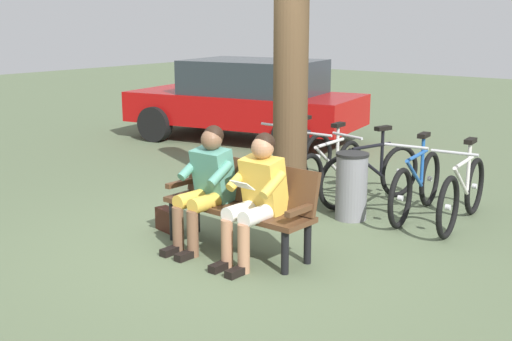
# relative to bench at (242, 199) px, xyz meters

# --- Properties ---
(ground_plane) EXTENTS (40.00, 40.00, 0.00)m
(ground_plane) POSITION_rel_bench_xyz_m (0.14, -0.02, -0.51)
(ground_plane) COLOR #566647
(bench) EXTENTS (1.61, 0.52, 0.87)m
(bench) POSITION_rel_bench_xyz_m (0.00, 0.00, 0.00)
(bench) COLOR #51331E
(bench) RESTS_ON ground
(person_reading) EXTENTS (0.50, 0.77, 1.20)m
(person_reading) POSITION_rel_bench_xyz_m (-0.32, 0.17, 0.16)
(person_reading) COLOR gold
(person_reading) RESTS_ON ground
(person_companion) EXTENTS (0.50, 0.77, 1.20)m
(person_companion) POSITION_rel_bench_xyz_m (0.32, 0.15, 0.16)
(person_companion) COLOR #4C8C7A
(person_companion) RESTS_ON ground
(handbag) EXTENTS (0.32, 0.20, 0.24)m
(handbag) POSITION_rel_bench_xyz_m (0.98, 0.05, -0.39)
(handbag) COLOR #3F1E14
(handbag) RESTS_ON ground
(tree_trunk) EXTENTS (0.40, 0.40, 3.53)m
(tree_trunk) POSITION_rel_bench_xyz_m (0.44, -1.41, 1.26)
(tree_trunk) COLOR #4C3823
(tree_trunk) RESTS_ON ground
(litter_bin) EXTENTS (0.37, 0.37, 0.76)m
(litter_bin) POSITION_rel_bench_xyz_m (-0.33, -1.52, -0.13)
(litter_bin) COLOR slate
(litter_bin) RESTS_ON ground
(bicycle_blue) EXTENTS (0.48, 1.68, 0.94)m
(bicycle_blue) POSITION_rel_bench_xyz_m (-1.39, -2.06, -0.15)
(bicycle_blue) COLOR black
(bicycle_blue) RESTS_ON ground
(bicycle_green) EXTENTS (0.48, 1.68, 0.94)m
(bicycle_green) POSITION_rel_bench_xyz_m (-0.84, -2.08, -0.15)
(bicycle_green) COLOR black
(bicycle_green) RESTS_ON ground
(bicycle_black) EXTENTS (0.60, 1.63, 0.94)m
(bicycle_black) POSITION_rel_bench_xyz_m (-0.18, -2.23, -0.15)
(bicycle_black) COLOR black
(bicycle_black) RESTS_ON ground
(bicycle_red) EXTENTS (0.48, 1.68, 0.94)m
(bicycle_red) POSITION_rel_bench_xyz_m (0.32, -2.11, -0.15)
(bicycle_red) COLOR black
(bicycle_red) RESTS_ON ground
(bicycle_orange) EXTENTS (0.48, 1.68, 0.94)m
(bicycle_orange) POSITION_rel_bench_xyz_m (1.00, -2.32, -0.15)
(bicycle_orange) COLOR black
(bicycle_orange) RESTS_ON ground
(parked_car) EXTENTS (4.46, 2.62, 1.47)m
(parked_car) POSITION_rel_bench_xyz_m (3.66, -4.59, 0.27)
(parked_car) COLOR #A50C0C
(parked_car) RESTS_ON ground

